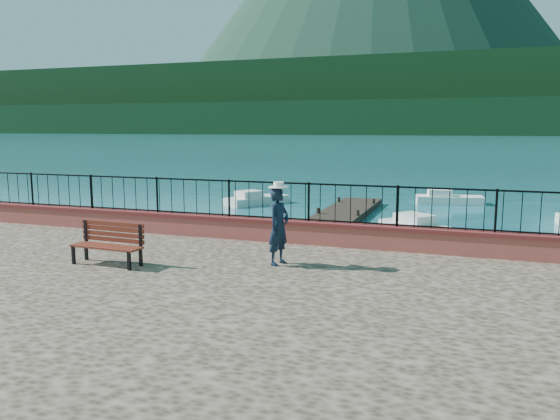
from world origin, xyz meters
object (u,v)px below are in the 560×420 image
Objects in this scene: park_bench at (108,252)px; boat_0 at (164,231)px; boat_1 at (425,226)px; boat_4 at (450,196)px; person at (279,226)px; boat_3 at (257,197)px.

park_bench is 0.41× the size of boat_0.
boat_4 is at bearing 129.36° from boat_1.
person is at bearing 22.34° from park_bench.
boat_4 is (2.75, 20.03, -1.64)m from person.
person is (3.46, 1.25, 0.56)m from park_bench.
park_bench is 0.41× the size of boat_1.
park_bench reaches higher than boat_4.
person is 0.42× the size of boat_1.
boat_0 and boat_4 have the same top height.
boat_3 is 1.01× the size of boat_4.
boat_0 is (-3.17, 7.42, -1.08)m from park_bench.
person is at bearing -59.90° from boat_1.
boat_4 is at bearing 76.24° from park_bench.
boat_1 is 1.14× the size of boat_4.
boat_0 is at bearing -112.48° from boat_1.
boat_1 is at bearing -91.23° from boat_3.
boat_0 is 1.13× the size of boat_4.
person reaches higher than boat_0.
person reaches higher than boat_3.
boat_0 is 10.17m from boat_3.
boat_1 and boat_3 have the same top height.
person is 0.47× the size of boat_4.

